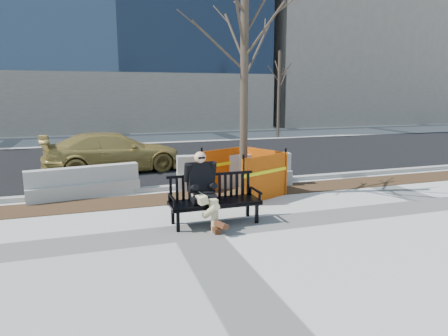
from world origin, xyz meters
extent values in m
plane|color=beige|center=(0.00, 0.00, 0.00)|extent=(120.00, 120.00, 0.00)
cube|color=#47301C|center=(0.00, 2.60, 0.00)|extent=(40.00, 1.20, 0.02)
cube|color=black|center=(0.00, 8.80, 0.00)|extent=(60.00, 10.40, 0.01)
cube|color=#9E9B93|center=(0.00, 3.55, 0.06)|extent=(60.00, 0.25, 0.12)
imported|color=#AC9043|center=(-1.16, 6.77, 0.00)|extent=(4.89, 2.43, 1.36)
camera|label=1|loc=(-1.80, -7.36, 2.74)|focal=31.92mm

